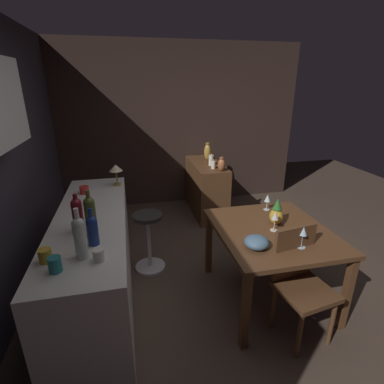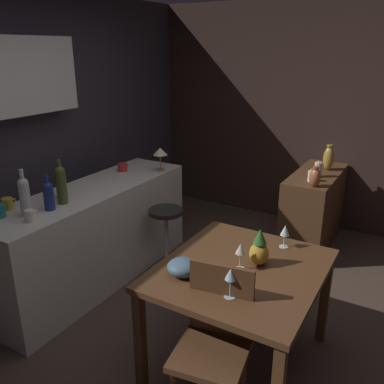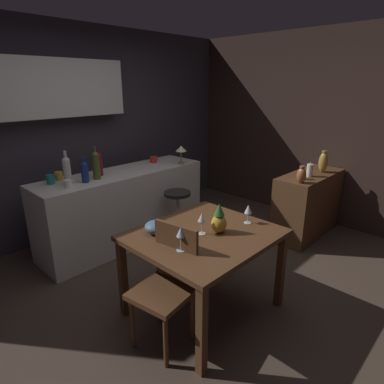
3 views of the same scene
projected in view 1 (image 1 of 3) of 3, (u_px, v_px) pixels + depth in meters
ground_plane at (238, 289)px, 3.01m from camera, size 9.00×9.00×0.00m
wall_side_right at (169, 127)px, 4.82m from camera, size 0.10×4.40×2.60m
dining_table at (271, 238)px, 2.69m from camera, size 1.13×0.99×0.74m
kitchen_counter at (96, 259)px, 2.71m from camera, size 2.10×0.60×0.90m
sideboard_cabinet at (206, 188)px, 4.66m from camera, size 1.10×0.44×0.82m
chair_near_window at (300, 280)px, 2.34m from camera, size 0.46×0.46×0.93m
bar_stool at (149, 240)px, 3.22m from camera, size 0.34×0.34×0.67m
wine_glass_left at (268, 199)px, 3.02m from camera, size 0.07×0.07×0.17m
wine_glass_right at (303, 232)px, 2.31m from camera, size 0.07×0.07×0.19m
wine_glass_center at (275, 216)px, 2.58m from camera, size 0.07×0.07×0.18m
pineapple_centerpiece at (277, 213)px, 2.72m from camera, size 0.13×0.13×0.25m
fruit_bowl at (257, 242)px, 2.34m from camera, size 0.20×0.20×0.10m
wine_bottle_clear at (80, 236)px, 1.88m from camera, size 0.08×0.08×0.36m
wine_bottle_olive at (90, 215)px, 2.17m from camera, size 0.08×0.08×0.36m
wine_bottle_cobalt at (92, 229)px, 2.06m from camera, size 0.08×0.08×0.28m
wine_bottle_ruby at (77, 213)px, 2.24m from camera, size 0.08×0.08×0.30m
cup_mustard at (45, 255)px, 1.88m from camera, size 0.12×0.08×0.09m
cup_teal at (55, 264)px, 1.78m from camera, size 0.11×0.08×0.10m
cup_red at (84, 190)px, 3.04m from camera, size 0.13×0.09×0.08m
cup_white at (99, 255)px, 1.90m from camera, size 0.11×0.07×0.08m
counter_lamp at (116, 169)px, 3.23m from camera, size 0.14×0.14×0.24m
pillar_candle_tall at (213, 165)px, 4.21m from camera, size 0.06×0.06×0.14m
pillar_candle_short at (211, 160)px, 4.37m from camera, size 0.07×0.07×0.18m
vase_brass at (208, 152)px, 4.64m from camera, size 0.11×0.11×0.28m
vase_copper at (222, 165)px, 4.07m from camera, size 0.11×0.11×0.20m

